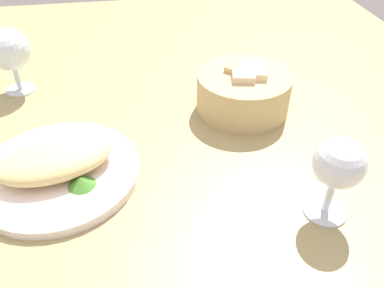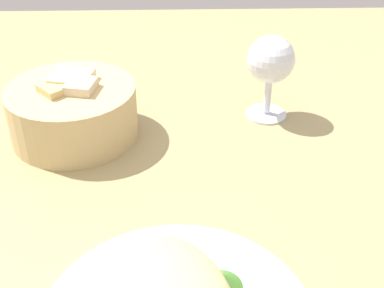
% 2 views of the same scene
% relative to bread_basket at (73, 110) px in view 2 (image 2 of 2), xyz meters
% --- Properties ---
extents(ground_plane, '(1.40, 1.40, 0.02)m').
position_rel_bread_basket_xyz_m(ground_plane, '(-0.20, -0.05, -0.05)').
color(ground_plane, tan).
extents(lettuce_garnish, '(0.04, 0.04, 0.02)m').
position_rel_bread_basket_xyz_m(lettuce_garnish, '(-0.28, -0.17, -0.02)').
color(lettuce_garnish, '#47852E').
rests_on(lettuce_garnish, plate).
extents(bread_basket, '(0.17, 0.17, 0.08)m').
position_rel_bread_basket_xyz_m(bread_basket, '(0.00, 0.00, 0.00)').
color(bread_basket, tan).
rests_on(bread_basket, ground_plane).
extents(wine_glass_near, '(0.07, 0.07, 0.12)m').
position_rel_bread_basket_xyz_m(wine_glass_near, '(0.04, -0.26, 0.04)').
color(wine_glass_near, silver).
rests_on(wine_glass_near, ground_plane).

